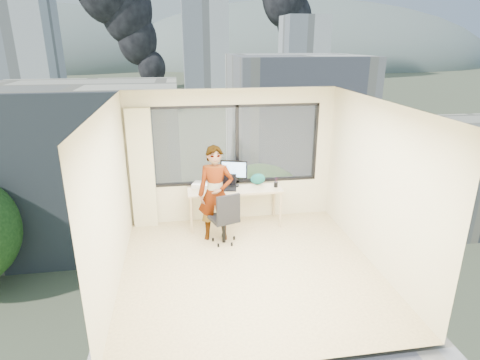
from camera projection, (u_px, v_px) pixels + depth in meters
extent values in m
cube|color=beige|center=(250.00, 269.00, 6.30)|extent=(4.00, 4.00, 0.01)
cube|color=white|center=(251.00, 104.00, 5.43)|extent=(4.00, 4.00, 0.01)
cube|color=beige|center=(286.00, 263.00, 4.00)|extent=(4.00, 0.01, 2.60)
cube|color=beige|center=(111.00, 201.00, 5.57)|extent=(0.01, 4.00, 2.60)
cube|color=beige|center=(377.00, 185.00, 6.16)|extent=(0.01, 4.00, 2.60)
cube|color=beige|center=(142.00, 169.00, 7.42)|extent=(0.45, 0.14, 2.30)
cube|color=tan|center=(235.00, 206.00, 7.72)|extent=(1.80, 0.60, 0.75)
imported|color=#2D2D33|center=(216.00, 194.00, 7.01)|extent=(0.69, 0.51, 1.73)
cube|color=white|center=(202.00, 185.00, 7.67)|extent=(0.40, 0.37, 0.08)
cube|color=black|center=(210.00, 190.00, 7.48)|extent=(0.13, 0.07, 0.01)
cylinder|color=black|center=(276.00, 184.00, 7.66)|extent=(0.09, 0.09, 0.10)
ellipsoid|color=#0C484A|center=(258.00, 179.00, 7.78)|extent=(0.30, 0.17, 0.22)
cube|color=#515B3D|center=(181.00, 100.00, 122.78)|extent=(400.00, 400.00, 0.04)
cube|color=beige|center=(90.00, 165.00, 35.26)|extent=(16.00, 12.00, 14.00)
cube|color=silver|center=(293.00, 128.00, 45.45)|extent=(14.00, 13.00, 16.00)
cube|color=silver|center=(24.00, 57.00, 89.72)|extent=(14.00, 14.00, 28.00)
cube|color=silver|center=(205.00, 49.00, 118.97)|extent=(13.00, 13.00, 30.00)
cube|color=silver|center=(303.00, 54.00, 143.67)|extent=(15.00, 15.00, 26.00)
cube|color=silver|center=(5.00, 60.00, 138.32)|extent=(16.00, 14.00, 22.00)
ellipsoid|color=slate|center=(12.00, 66.00, 291.64)|extent=(288.00, 216.00, 90.00)
ellipsoid|color=slate|center=(300.00, 63.00, 323.77)|extent=(300.00, 220.00, 96.00)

